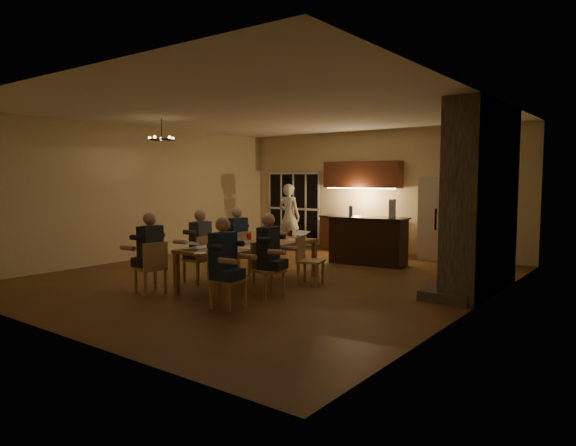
# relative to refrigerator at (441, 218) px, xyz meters

# --- Properties ---
(floor) EXTENTS (9.00, 9.00, 0.00)m
(floor) POSITION_rel_refrigerator_xyz_m (-1.90, -4.15, -1.00)
(floor) COLOR brown
(floor) RESTS_ON ground
(back_wall) EXTENTS (8.00, 0.04, 3.20)m
(back_wall) POSITION_rel_refrigerator_xyz_m (-1.90, 0.37, 0.60)
(back_wall) COLOR beige
(back_wall) RESTS_ON ground
(left_wall) EXTENTS (0.04, 9.00, 3.20)m
(left_wall) POSITION_rel_refrigerator_xyz_m (-5.92, -4.15, 0.60)
(left_wall) COLOR beige
(left_wall) RESTS_ON ground
(right_wall) EXTENTS (0.04, 9.00, 3.20)m
(right_wall) POSITION_rel_refrigerator_xyz_m (2.12, -4.15, 0.60)
(right_wall) COLOR beige
(right_wall) RESTS_ON ground
(ceiling) EXTENTS (8.00, 9.00, 0.04)m
(ceiling) POSITION_rel_refrigerator_xyz_m (-1.90, -4.15, 2.22)
(ceiling) COLOR white
(ceiling) RESTS_ON back_wall
(french_doors) EXTENTS (1.86, 0.08, 2.10)m
(french_doors) POSITION_rel_refrigerator_xyz_m (-4.60, 0.32, 0.05)
(french_doors) COLOR black
(french_doors) RESTS_ON ground
(fireplace) EXTENTS (0.58, 2.50, 3.20)m
(fireplace) POSITION_rel_refrigerator_xyz_m (1.80, -2.95, 0.60)
(fireplace) COLOR #6D6256
(fireplace) RESTS_ON ground
(kitchenette) EXTENTS (2.24, 0.68, 2.40)m
(kitchenette) POSITION_rel_refrigerator_xyz_m (-2.20, 0.05, 0.20)
(kitchenette) COLOR #5E2B1A
(kitchenette) RESTS_ON ground
(refrigerator) EXTENTS (0.90, 0.68, 2.00)m
(refrigerator) POSITION_rel_refrigerator_xyz_m (0.00, 0.00, 0.00)
(refrigerator) COLOR beige
(refrigerator) RESTS_ON ground
(dining_table) EXTENTS (1.10, 2.84, 0.75)m
(dining_table) POSITION_rel_refrigerator_xyz_m (-1.76, -4.87, -0.62)
(dining_table) COLOR #BA874A
(dining_table) RESTS_ON ground
(bar_island) EXTENTS (1.85, 0.86, 1.08)m
(bar_island) POSITION_rel_refrigerator_xyz_m (-1.09, -1.61, -0.46)
(bar_island) COLOR black
(bar_island) RESTS_ON ground
(chair_left_near) EXTENTS (0.52, 0.52, 0.89)m
(chair_left_near) POSITION_rel_refrigerator_xyz_m (-2.62, -6.49, -0.55)
(chair_left_near) COLOR tan
(chair_left_near) RESTS_ON ground
(chair_left_mid) EXTENTS (0.44, 0.44, 0.89)m
(chair_left_mid) POSITION_rel_refrigerator_xyz_m (-2.67, -5.35, -0.55)
(chair_left_mid) COLOR tan
(chair_left_mid) RESTS_ON ground
(chair_left_far) EXTENTS (0.53, 0.53, 0.89)m
(chair_left_far) POSITION_rel_refrigerator_xyz_m (-2.61, -4.35, -0.55)
(chair_left_far) COLOR tan
(chair_left_far) RESTS_ON ground
(chair_right_near) EXTENTS (0.46, 0.46, 0.89)m
(chair_right_near) POSITION_rel_refrigerator_xyz_m (-0.89, -6.40, -0.55)
(chair_right_near) COLOR tan
(chair_right_near) RESTS_ON ground
(chair_right_mid) EXTENTS (0.56, 0.56, 0.89)m
(chair_right_mid) POSITION_rel_refrigerator_xyz_m (-0.90, -5.42, -0.55)
(chair_right_mid) COLOR tan
(chair_right_mid) RESTS_ON ground
(chair_right_far) EXTENTS (0.54, 0.54, 0.89)m
(chair_right_far) POSITION_rel_refrigerator_xyz_m (-0.87, -4.22, -0.55)
(chair_right_far) COLOR tan
(chair_right_far) RESTS_ON ground
(person_left_near) EXTENTS (0.66, 0.66, 1.38)m
(person_left_near) POSITION_rel_refrigerator_xyz_m (-2.66, -6.44, -0.31)
(person_left_near) COLOR #272932
(person_left_near) RESTS_ON ground
(person_right_near) EXTENTS (0.65, 0.65, 1.38)m
(person_right_near) POSITION_rel_refrigerator_xyz_m (-0.92, -6.46, -0.31)
(person_right_near) COLOR #1C3148
(person_right_near) RESTS_ON ground
(person_left_mid) EXTENTS (0.71, 0.71, 1.38)m
(person_left_mid) POSITION_rel_refrigerator_xyz_m (-2.60, -5.33, -0.31)
(person_left_mid) COLOR #393E44
(person_left_mid) RESTS_ON ground
(person_right_mid) EXTENTS (0.70, 0.70, 1.38)m
(person_right_mid) POSITION_rel_refrigerator_xyz_m (-0.93, -5.39, -0.31)
(person_right_mid) COLOR #272932
(person_right_mid) RESTS_ON ground
(person_left_far) EXTENTS (0.62, 0.62, 1.38)m
(person_left_far) POSITION_rel_refrigerator_xyz_m (-2.66, -4.27, -0.31)
(person_left_far) COLOR #1C3148
(person_left_far) RESTS_ON ground
(standing_person) EXTENTS (0.68, 0.46, 1.80)m
(standing_person) POSITION_rel_refrigerator_xyz_m (-4.10, -0.58, -0.10)
(standing_person) COLOR white
(standing_person) RESTS_ON ground
(chandelier) EXTENTS (0.53, 0.53, 0.03)m
(chandelier) POSITION_rel_refrigerator_xyz_m (-4.16, -4.92, 1.75)
(chandelier) COLOR black
(chandelier) RESTS_ON ceiling
(laptop_a) EXTENTS (0.36, 0.33, 0.23)m
(laptop_a) POSITION_rel_refrigerator_xyz_m (-2.07, -5.99, -0.14)
(laptop_a) COLOR silver
(laptop_a) RESTS_ON dining_table
(laptop_b) EXTENTS (0.41, 0.40, 0.23)m
(laptop_b) POSITION_rel_refrigerator_xyz_m (-1.49, -5.78, -0.14)
(laptop_b) COLOR silver
(laptop_b) RESTS_ON dining_table
(laptop_c) EXTENTS (0.32, 0.28, 0.23)m
(laptop_c) POSITION_rel_refrigerator_xyz_m (-1.98, -4.87, -0.14)
(laptop_c) COLOR silver
(laptop_c) RESTS_ON dining_table
(laptop_d) EXTENTS (0.36, 0.32, 0.23)m
(laptop_d) POSITION_rel_refrigerator_xyz_m (-1.46, -4.88, -0.14)
(laptop_d) COLOR silver
(laptop_d) RESTS_ON dining_table
(laptop_e) EXTENTS (0.41, 0.39, 0.23)m
(laptop_e) POSITION_rel_refrigerator_xyz_m (-1.93, -3.77, -0.14)
(laptop_e) COLOR silver
(laptop_e) RESTS_ON dining_table
(laptop_f) EXTENTS (0.34, 0.30, 0.23)m
(laptop_f) POSITION_rel_refrigerator_xyz_m (-1.46, -3.83, -0.14)
(laptop_f) COLOR silver
(laptop_f) RESTS_ON dining_table
(mug_front) EXTENTS (0.09, 0.09, 0.10)m
(mug_front) POSITION_rel_refrigerator_xyz_m (-1.87, -5.36, -0.20)
(mug_front) COLOR white
(mug_front) RESTS_ON dining_table
(mug_mid) EXTENTS (0.08, 0.08, 0.10)m
(mug_mid) POSITION_rel_refrigerator_xyz_m (-1.62, -4.35, -0.20)
(mug_mid) COLOR white
(mug_mid) RESTS_ON dining_table
(mug_back) EXTENTS (0.07, 0.07, 0.10)m
(mug_back) POSITION_rel_refrigerator_xyz_m (-2.15, -4.14, -0.20)
(mug_back) COLOR white
(mug_back) RESTS_ON dining_table
(redcup_near) EXTENTS (0.10, 0.10, 0.12)m
(redcup_near) POSITION_rel_refrigerator_xyz_m (-1.37, -6.14, -0.19)
(redcup_near) COLOR red
(redcup_near) RESTS_ON dining_table
(redcup_mid) EXTENTS (0.08, 0.08, 0.12)m
(redcup_mid) POSITION_rel_refrigerator_xyz_m (-2.20, -4.43, -0.19)
(redcup_mid) COLOR red
(redcup_mid) RESTS_ON dining_table
(redcup_far) EXTENTS (0.10, 0.10, 0.12)m
(redcup_far) POSITION_rel_refrigerator_xyz_m (-1.63, -3.43, -0.19)
(redcup_far) COLOR red
(redcup_far) RESTS_ON dining_table
(can_silver) EXTENTS (0.07, 0.07, 0.12)m
(can_silver) POSITION_rel_refrigerator_xyz_m (-1.69, -5.58, -0.19)
(can_silver) COLOR #B2B2B7
(can_silver) RESTS_ON dining_table
(can_cola) EXTENTS (0.06, 0.06, 0.12)m
(can_cola) POSITION_rel_refrigerator_xyz_m (-1.91, -3.44, -0.19)
(can_cola) COLOR #3F0F0C
(can_cola) RESTS_ON dining_table
(plate_near) EXTENTS (0.25, 0.25, 0.02)m
(plate_near) POSITION_rel_refrigerator_xyz_m (-1.37, -5.41, -0.24)
(plate_near) COLOR white
(plate_near) RESTS_ON dining_table
(plate_left) EXTENTS (0.27, 0.27, 0.02)m
(plate_left) POSITION_rel_refrigerator_xyz_m (-2.09, -5.78, -0.24)
(plate_left) COLOR white
(plate_left) RESTS_ON dining_table
(plate_far) EXTENTS (0.27, 0.27, 0.02)m
(plate_far) POSITION_rel_refrigerator_xyz_m (-1.39, -4.05, -0.24)
(plate_far) COLOR white
(plate_far) RESTS_ON dining_table
(notepad) EXTENTS (0.22, 0.25, 0.01)m
(notepad) POSITION_rel_refrigerator_xyz_m (-1.62, -6.28, -0.24)
(notepad) COLOR white
(notepad) RESTS_ON dining_table
(bar_bottle) EXTENTS (0.09, 0.09, 0.24)m
(bar_bottle) POSITION_rel_refrigerator_xyz_m (-1.56, -1.59, 0.20)
(bar_bottle) COLOR #99999E
(bar_bottle) RESTS_ON bar_island
(bar_blender) EXTENTS (0.16, 0.16, 0.41)m
(bar_blender) POSITION_rel_refrigerator_xyz_m (-0.54, -1.52, 0.29)
(bar_blender) COLOR silver
(bar_blender) RESTS_ON bar_island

